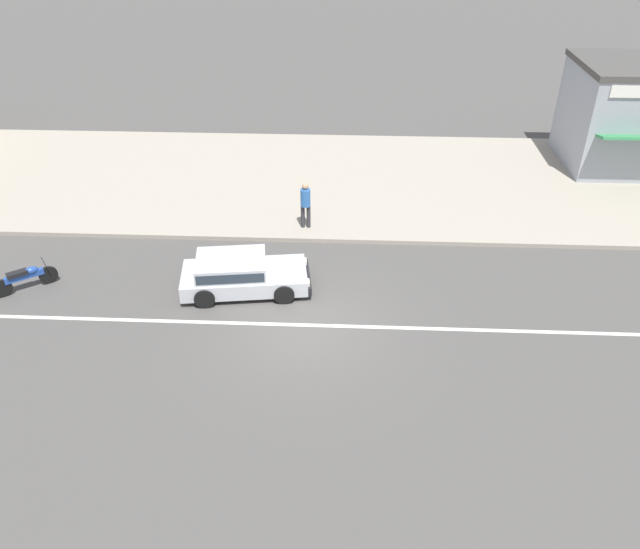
% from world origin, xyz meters
% --- Properties ---
extents(ground_plane, '(160.00, 160.00, 0.00)m').
position_xyz_m(ground_plane, '(0.00, 0.00, 0.00)').
color(ground_plane, '#4C4947').
extents(lane_centre_stripe, '(50.40, 0.14, 0.01)m').
position_xyz_m(lane_centre_stripe, '(0.00, 0.00, 0.00)').
color(lane_centre_stripe, silver).
rests_on(lane_centre_stripe, ground).
extents(kerb_strip, '(68.00, 10.00, 0.15)m').
position_xyz_m(kerb_strip, '(0.00, 9.60, 0.07)').
color(kerb_strip, '#9E9384').
rests_on(kerb_strip, ground).
extents(hatchback_silver_2, '(4.00, 2.20, 1.10)m').
position_xyz_m(hatchback_silver_2, '(-2.04, 1.69, 0.59)').
color(hatchback_silver_2, '#B7BABF').
rests_on(hatchback_silver_2, ground).
extents(motorcycle_0, '(1.56, 1.20, 0.80)m').
position_xyz_m(motorcycle_0, '(-8.47, 1.39, 0.42)').
color(motorcycle_0, black).
rests_on(motorcycle_0, ground).
extents(pedestrian_mid_kerb, '(0.34, 0.34, 1.67)m').
position_xyz_m(pedestrian_mid_kerb, '(-0.32, 5.45, 1.12)').
color(pedestrian_mid_kerb, '#333338').
rests_on(pedestrian_mid_kerb, kerb_strip).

